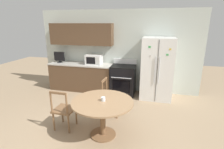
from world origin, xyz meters
The scene contains 11 objects.
ground_plane centered at (0.00, 0.00, 0.00)m, with size 14.00×14.00×0.00m, color #9E8466.
back_wall centered at (-0.30, 2.59, 1.44)m, with size 5.20×0.44×2.60m.
kitchen_counter centered at (-1.16, 2.29, 0.45)m, with size 2.10×0.64×0.90m.
refrigerator centered at (1.28, 2.21, 0.90)m, with size 0.90×0.77×1.80m.
oven_range centered at (0.27, 2.26, 0.47)m, with size 0.74×0.68×1.08m.
microwave centered at (-0.71, 2.32, 1.05)m, with size 0.51×0.35×0.31m.
countertop_tv centered at (-1.94, 2.30, 1.09)m, with size 0.36×0.16×0.36m.
dining_table centered at (0.28, 0.02, 0.61)m, with size 1.20×1.20×0.75m.
dining_chair_far centered at (0.22, 0.89, 0.43)m, with size 0.43×0.43×0.90m.
dining_chair_left centered at (-0.59, 0.05, 0.43)m, with size 0.43×0.43×0.90m.
candle_glass centered at (0.29, 0.03, 0.79)m, with size 0.09×0.09×0.08m.
Camera 1 is at (1.19, -2.91, 2.20)m, focal length 28.00 mm.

